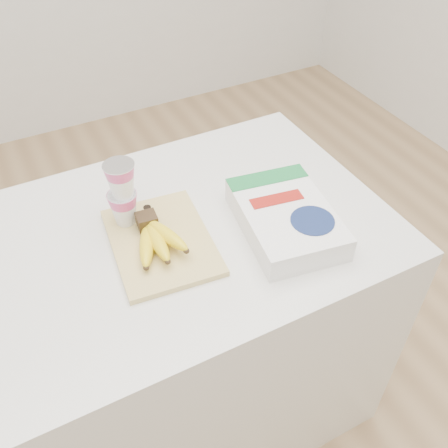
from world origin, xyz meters
The scene contains 6 objects.
room centered at (0.00, 0.00, 1.35)m, with size 4.00×4.00×4.00m.
table centered at (0.00, 0.00, 0.41)m, with size 1.10×0.73×0.82m, color white.
cutting_board centered at (-0.03, -0.03, 0.83)m, with size 0.23×0.31×0.02m, color #D8C376.
bananas centered at (-0.05, -0.04, 0.86)m, with size 0.13×0.18×0.06m.
yogurt_stack centered at (-0.08, 0.07, 0.93)m, with size 0.08×0.08×0.17m.
cereal_box centered at (0.26, -0.12, 0.86)m, with size 0.25×0.34×0.07m.
Camera 1 is at (-0.29, -0.85, 1.68)m, focal length 40.00 mm.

